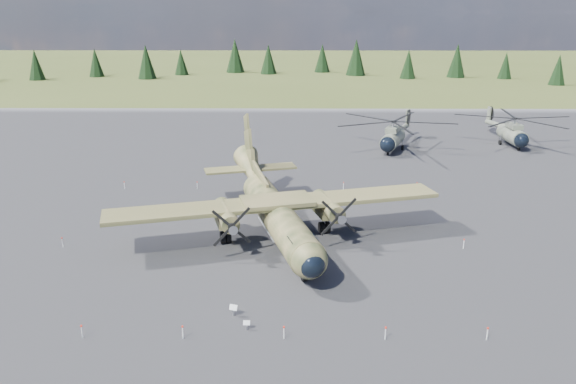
{
  "coord_description": "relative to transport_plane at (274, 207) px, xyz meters",
  "views": [
    {
      "loc": [
        2.54,
        -42.52,
        18.5
      ],
      "look_at": [
        2.09,
        2.0,
        4.2
      ],
      "focal_mm": 35.0,
      "sensor_mm": 36.0,
      "label": 1
    }
  ],
  "objects": [
    {
      "name": "treeline",
      "position": [
        -0.8,
        -6.27,
        2.12
      ],
      "size": [
        292.04,
        290.11,
        10.87
      ],
      "color": "black",
      "rests_on": "ground"
    },
    {
      "name": "info_placard_right",
      "position": [
        -1.2,
        -15.17,
        -2.23
      ],
      "size": [
        0.43,
        0.19,
        0.66
      ],
      "rotation": [
        0.0,
        0.0,
        -0.03
      ],
      "color": "gray",
      "rests_on": "ground"
    },
    {
      "name": "barrier_fence",
      "position": [
        -1.38,
        -2.71,
        -2.16
      ],
      "size": [
        33.12,
        29.62,
        0.85
      ],
      "color": "silver",
      "rests_on": "ground"
    },
    {
      "name": "helicopter_mid",
      "position": [
        33.02,
        34.34,
        0.36
      ],
      "size": [
        17.11,
        19.99,
        4.27
      ],
      "rotation": [
        0.0,
        0.0,
        0.02
      ],
      "color": "gray",
      "rests_on": "ground"
    },
    {
      "name": "helicopter_near",
      "position": [
        15.43,
        31.38,
        0.43
      ],
      "size": [
        22.25,
        22.25,
        4.36
      ],
      "rotation": [
        0.0,
        0.0,
        -0.38
      ],
      "color": "gray",
      "rests_on": "ground"
    },
    {
      "name": "transport_plane",
      "position": [
        0.0,
        0.0,
        0.0
      ],
      "size": [
        27.91,
        24.94,
        9.29
      ],
      "rotation": [
        0.0,
        0.0,
        0.27
      ],
      "color": "#374022",
      "rests_on": "ground"
    },
    {
      "name": "ground",
      "position": [
        -0.92,
        -2.63,
        -2.67
      ],
      "size": [
        500.0,
        500.0,
        0.0
      ],
      "primitive_type": "plane",
      "color": "#4C5425",
      "rests_on": "ground"
    },
    {
      "name": "info_placard_left",
      "position": [
        -2.17,
        -13.53,
        -2.13
      ],
      "size": [
        0.56,
        0.37,
        0.81
      ],
      "rotation": [
        0.0,
        0.0,
        -0.33
      ],
      "color": "gray",
      "rests_on": "ground"
    },
    {
      "name": "apron",
      "position": [
        -0.92,
        7.37,
        -2.67
      ],
      "size": [
        120.0,
        120.0,
        0.04
      ],
      "primitive_type": "cube",
      "color": "#59585D",
      "rests_on": "ground"
    }
  ]
}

